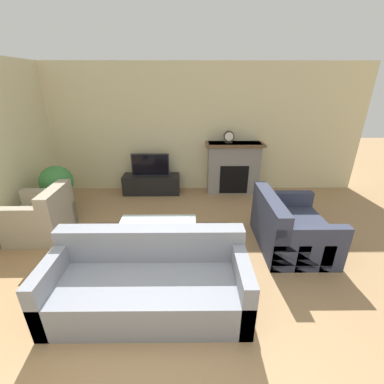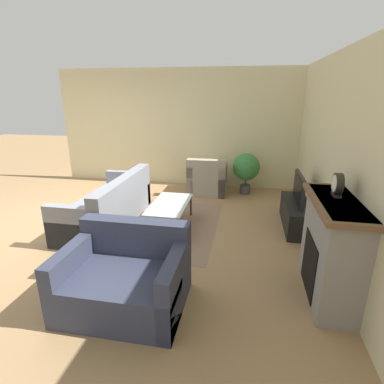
{
  "view_description": "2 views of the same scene",
  "coord_description": "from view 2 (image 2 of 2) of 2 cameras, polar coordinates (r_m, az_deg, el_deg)",
  "views": [
    {
      "loc": [
        0.37,
        -1.39,
        2.33
      ],
      "look_at": [
        0.4,
        2.17,
        0.79
      ],
      "focal_mm": 24.0,
      "sensor_mm": 36.0,
      "label": 1
    },
    {
      "loc": [
        4.39,
        3.08,
        2.15
      ],
      "look_at": [
        0.15,
        2.29,
        0.72
      ],
      "focal_mm": 28.0,
      "sensor_mm": 36.0,
      "label": 2
    }
  ],
  "objects": [
    {
      "name": "potted_plant",
      "position": [
        6.68,
        10.3,
        4.52
      ],
      "size": [
        0.59,
        0.59,
        0.9
      ],
      "color": "#47474C",
      "rests_on": "ground_plane"
    },
    {
      "name": "fireplace",
      "position": [
        3.56,
        24.99,
        -9.53
      ],
      "size": [
        1.23,
        0.45,
        1.12
      ],
      "color": "gray",
      "rests_on": "ground_plane"
    },
    {
      "name": "tv_stand",
      "position": [
        5.31,
        19.19,
        -4.1
      ],
      "size": [
        1.24,
        0.39,
        0.43
      ],
      "color": "black",
      "rests_on": "ground_plane"
    },
    {
      "name": "ground_plane",
      "position": [
        5.78,
        -22.72,
        -5.01
      ],
      "size": [
        20.0,
        20.0,
        0.0
      ],
      "primitive_type": "plane",
      "color": "#9E7A51"
    },
    {
      "name": "wall_back",
      "position": [
        4.61,
        25.26,
        6.62
      ],
      "size": [
        8.26,
        0.06,
        2.7
      ],
      "color": "beige",
      "rests_on": "ground_plane"
    },
    {
      "name": "area_rug",
      "position": [
        5.16,
        -5.4,
        -6.33
      ],
      "size": [
        2.33,
        1.79,
        0.0
      ],
      "color": "#896B56",
      "rests_on": "ground_plane"
    },
    {
      "name": "couch_loveseat",
      "position": [
        3.35,
        -12.43,
        -15.83
      ],
      "size": [
        0.96,
        1.23,
        0.82
      ],
      "rotation": [
        0.0,
        0.0,
        1.57
      ],
      "color": "#33384C",
      "rests_on": "ground_plane"
    },
    {
      "name": "mantel_clock",
      "position": [
        3.45,
        25.98,
        1.32
      ],
      "size": [
        0.22,
        0.07,
        0.25
      ],
      "color": "#28231E",
      "rests_on": "fireplace"
    },
    {
      "name": "tv",
      "position": [
        5.16,
        19.68,
        0.57
      ],
      "size": [
        0.81,
        0.05,
        0.48
      ],
      "color": "#232328",
      "rests_on": "tv_stand"
    },
    {
      "name": "couch_sectional",
      "position": [
        5.35,
        -15.46,
        -2.68
      ],
      "size": [
        2.12,
        0.87,
        0.82
      ],
      "color": "gray",
      "rests_on": "ground_plane"
    },
    {
      "name": "wall_left",
      "position": [
        7.16,
        2.78,
        11.91
      ],
      "size": [
        0.06,
        7.22,
        2.7
      ],
      "color": "beige",
      "rests_on": "ground_plane"
    },
    {
      "name": "coffee_table",
      "position": [
        4.99,
        -4.26,
        -2.6
      ],
      "size": [
        1.13,
        0.59,
        0.41
      ],
      "color": "#333338",
      "rests_on": "ground_plane"
    },
    {
      "name": "armchair_by_window",
      "position": [
        6.7,
        2.95,
        2.31
      ],
      "size": [
        0.83,
        0.83,
        0.82
      ],
      "rotation": [
        0.0,
        0.0,
        -1.56
      ],
      "color": "#9E937F",
      "rests_on": "ground_plane"
    }
  ]
}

